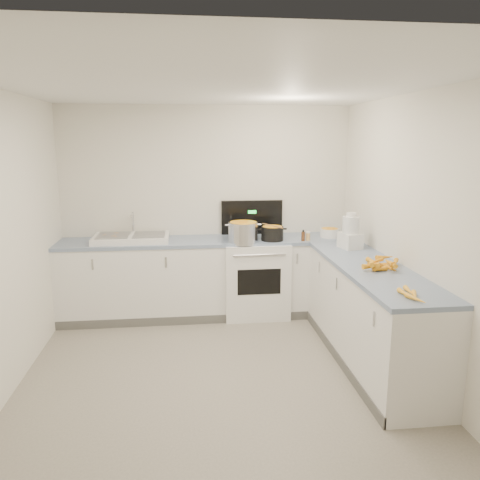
{
  "coord_description": "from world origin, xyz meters",
  "views": [
    {
      "loc": [
        -0.26,
        -3.72,
        2.08
      ],
      "look_at": [
        0.3,
        1.1,
        1.05
      ],
      "focal_mm": 35.0,
      "sensor_mm": 36.0,
      "label": 1
    }
  ],
  "objects": [
    {
      "name": "steel_pot",
      "position": [
        0.39,
        1.52,
        1.04
      ],
      "size": [
        0.38,
        0.38,
        0.25
      ],
      "primitive_type": "cylinder",
      "rotation": [
        0.0,
        0.0,
        0.12
      ],
      "color": "silver",
      "rests_on": "stove"
    },
    {
      "name": "counter_back",
      "position": [
        0.0,
        1.7,
        0.47
      ],
      "size": [
        3.5,
        0.62,
        0.94
      ],
      "color": "white",
      "rests_on": "ground"
    },
    {
      "name": "black_pot",
      "position": [
        0.73,
        1.55,
        1.01
      ],
      "size": [
        0.31,
        0.31,
        0.18
      ],
      "primitive_type": "cylinder",
      "rotation": [
        0.0,
        0.0,
        -0.25
      ],
      "color": "black",
      "rests_on": "stove"
    },
    {
      "name": "floor",
      "position": [
        0.0,
        0.0,
        0.0
      ],
      "size": [
        3.5,
        4.0,
        0.0
      ],
      "primitive_type": null,
      "color": "gray",
      "rests_on": "ground"
    },
    {
      "name": "wall_front",
      "position": [
        0.0,
        -2.0,
        1.25
      ],
      "size": [
        3.5,
        0.0,
        2.5
      ],
      "primitive_type": null,
      "rotation": [
        -1.57,
        0.0,
        0.0
      ],
      "color": "silver",
      "rests_on": "ground"
    },
    {
      "name": "extract_bottle",
      "position": [
        1.08,
        1.48,
        0.99
      ],
      "size": [
        0.04,
        0.04,
        0.11
      ],
      "primitive_type": "cylinder",
      "color": "#593319",
      "rests_on": "counter_back"
    },
    {
      "name": "counter_right",
      "position": [
        1.45,
        0.3,
        0.47
      ],
      "size": [
        0.62,
        2.2,
        0.94
      ],
      "color": "white",
      "rests_on": "ground"
    },
    {
      "name": "carrot_pile",
      "position": [
        1.49,
        0.23,
        0.98
      ],
      "size": [
        0.43,
        0.45,
        0.1
      ],
      "color": "#FCA81E",
      "rests_on": "counter_right"
    },
    {
      "name": "spice_jar",
      "position": [
        1.15,
        1.5,
        0.98
      ],
      "size": [
        0.05,
        0.05,
        0.09
      ],
      "primitive_type": "cylinder",
      "color": "#E5B266",
      "rests_on": "counter_back"
    },
    {
      "name": "ceiling",
      "position": [
        0.0,
        0.0,
        2.5
      ],
      "size": [
        3.5,
        4.0,
        0.0
      ],
      "primitive_type": null,
      "rotation": [
        3.14,
        0.0,
        0.0
      ],
      "color": "silver",
      "rests_on": "ground"
    },
    {
      "name": "sink",
      "position": [
        -0.9,
        1.7,
        0.98
      ],
      "size": [
        0.86,
        0.52,
        0.31
      ],
      "color": "white",
      "rests_on": "counter_back"
    },
    {
      "name": "peelings",
      "position": [
        -1.1,
        1.73,
        1.02
      ],
      "size": [
        0.19,
        0.25,
        0.01
      ],
      "color": "tan",
      "rests_on": "sink"
    },
    {
      "name": "mixing_bowl",
      "position": [
        1.46,
        1.66,
        0.99
      ],
      "size": [
        0.29,
        0.29,
        0.11
      ],
      "primitive_type": "cylinder",
      "rotation": [
        0.0,
        0.0,
        0.3
      ],
      "color": "white",
      "rests_on": "counter_back"
    },
    {
      "name": "wooden_spoon",
      "position": [
        0.73,
        1.55,
        1.11
      ],
      "size": [
        0.19,
        0.32,
        0.02
      ],
      "primitive_type": "cylinder",
      "rotation": [
        1.57,
        0.0,
        0.51
      ],
      "color": "#AD7A47",
      "rests_on": "black_pot"
    },
    {
      "name": "peeled_carrots",
      "position": [
        1.39,
        -0.57,
        0.96
      ],
      "size": [
        0.13,
        0.36,
        0.04
      ],
      "color": "#FFAD26",
      "rests_on": "counter_right"
    },
    {
      "name": "wall_right",
      "position": [
        1.75,
        0.0,
        1.25
      ],
      "size": [
        0.0,
        4.0,
        2.5
      ],
      "primitive_type": null,
      "rotation": [
        1.57,
        0.0,
        -1.57
      ],
      "color": "silver",
      "rests_on": "ground"
    },
    {
      "name": "food_processor",
      "position": [
        1.5,
        1.05,
        1.11
      ],
      "size": [
        0.24,
        0.27,
        0.39
      ],
      "color": "white",
      "rests_on": "counter_right"
    },
    {
      "name": "stove",
      "position": [
        0.55,
        1.69,
        0.47
      ],
      "size": [
        0.76,
        0.65,
        1.36
      ],
      "color": "white",
      "rests_on": "ground"
    },
    {
      "name": "wall_back",
      "position": [
        0.0,
        2.0,
        1.25
      ],
      "size": [
        3.5,
        0.0,
        2.5
      ],
      "primitive_type": null,
      "rotation": [
        1.57,
        0.0,
        0.0
      ],
      "color": "silver",
      "rests_on": "ground"
    }
  ]
}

